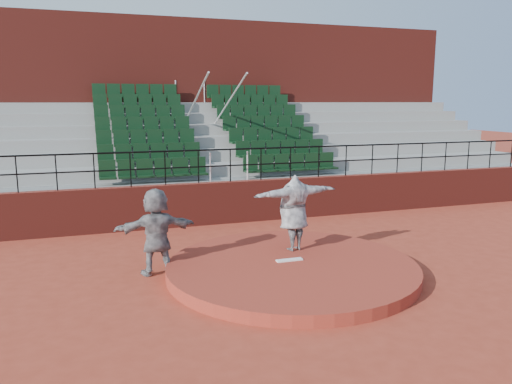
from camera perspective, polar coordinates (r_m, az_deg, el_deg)
ground at (r=11.19m, az=4.11°, el=-9.27°), size 90.00×90.00×0.00m
pitchers_mound at (r=11.15m, az=4.12°, el=-8.66°), size 5.50×5.50×0.25m
pitching_rubber at (r=11.23m, az=3.84°, el=-7.76°), size 0.60×0.15×0.03m
boundary_wall at (r=15.59m, az=-2.91°, el=-1.15°), size 24.00×0.30×1.30m
wall_railing at (r=15.37m, az=-2.96°, el=3.89°), size 24.04×0.05×1.03m
seating_deck at (r=18.95m, az=-5.91°, el=3.28°), size 24.00×5.97×4.63m
press_box_facade at (r=22.69m, az=-8.23°, el=9.72°), size 24.00×3.00×7.10m
pitcher at (r=11.82m, az=4.34°, el=-2.37°), size 2.30×0.99×1.81m
fielder at (r=11.11m, az=-11.32°, el=-4.41°), size 1.82×0.69×1.92m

